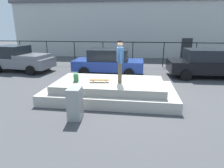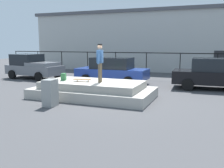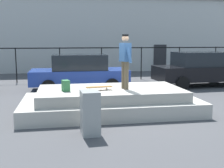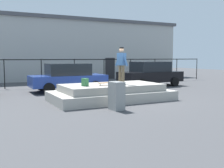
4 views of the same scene
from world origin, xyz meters
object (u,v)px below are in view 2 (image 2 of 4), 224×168
car_grey_pickup_near (33,66)px  skateboarder (100,60)px  backpack (64,77)px  utility_box (50,93)px  skateboard (82,79)px  car_black_sedan_far (215,74)px  car_blue_sedan_mid (112,70)px

car_grey_pickup_near → skateboarder: bearing=-32.1°
backpack → utility_box: 2.04m
skateboard → car_black_sedan_far: car_black_sedan_far is taller
skateboard → backpack: bearing=178.1°
skateboard → utility_box: utility_box is taller
skateboarder → utility_box: 2.70m
skateboard → car_blue_sedan_mid: 4.66m
skateboard → utility_box: (-0.47, -1.89, -0.33)m
car_black_sedan_far → skateboarder: bearing=-136.8°
skateboarder → car_grey_pickup_near: (-7.51, 4.70, -0.89)m
skateboarder → car_black_sedan_far: skateboarder is taller
skateboarder → car_blue_sedan_mid: skateboarder is taller
car_blue_sedan_mid → utility_box: bearing=-91.3°
car_blue_sedan_mid → backpack: bearing=-98.7°
car_grey_pickup_near → car_black_sedan_far: bearing=-0.2°
car_grey_pickup_near → car_black_sedan_far: (12.46, -0.05, -0.01)m
skateboard → car_black_sedan_far: 7.52m
backpack → car_black_sedan_far: car_black_sedan_far is taller
skateboarder → car_black_sedan_far: (4.95, 4.65, -0.90)m
car_grey_pickup_near → car_blue_sedan_mid: 6.33m
skateboarder → skateboard: skateboarder is taller
backpack → car_grey_pickup_near: size_ratio=0.08×
skateboard → car_grey_pickup_near: car_grey_pickup_near is taller
car_blue_sedan_mid → car_black_sedan_far: (6.13, 0.12, 0.03)m
backpack → car_blue_sedan_mid: car_blue_sedan_mid is taller
skateboarder → car_blue_sedan_mid: bearing=104.6°
car_black_sedan_far → car_blue_sedan_mid: bearing=-178.9°
backpack → car_black_sedan_far: size_ratio=0.07×
skateboarder → car_grey_pickup_near: size_ratio=0.39×
skateboard → car_black_sedan_far: size_ratio=0.18×
backpack → utility_box: size_ratio=0.31×
car_grey_pickup_near → skateboard: bearing=-36.0°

